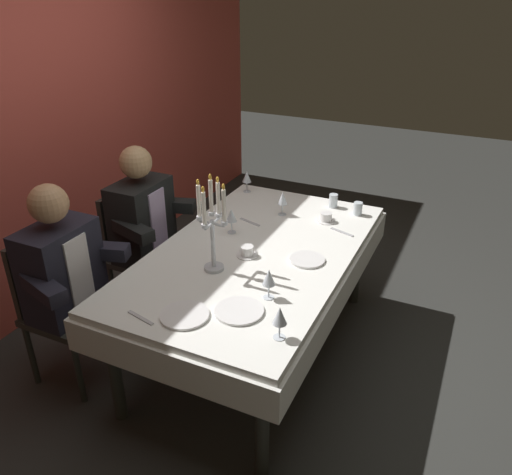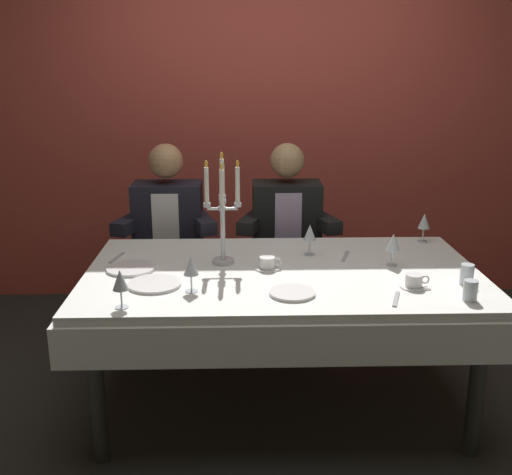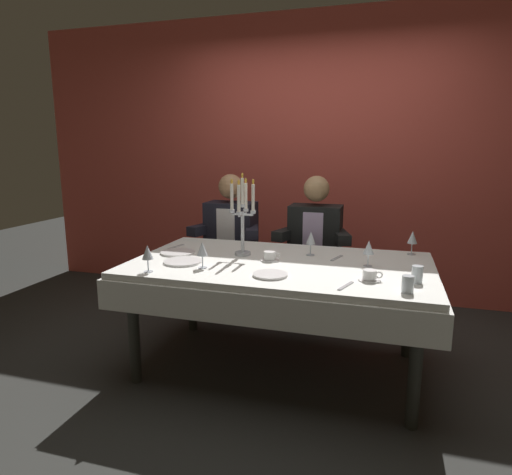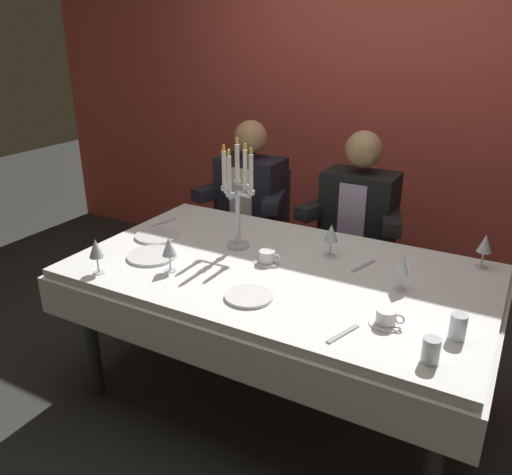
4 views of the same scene
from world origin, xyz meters
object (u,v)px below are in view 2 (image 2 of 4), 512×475
Objects in this scene: water_tumbler_0 at (470,290)px; seated_diner_0 at (169,225)px; dinner_plate_2 at (131,268)px; wine_glass_1 at (310,234)px; dining_table at (282,293)px; seated_diner_1 at (286,224)px; wine_glass_2 at (120,281)px; coffee_cup_0 at (268,264)px; wine_glass_3 at (393,243)px; candelabra at (222,212)px; wine_glass_4 at (424,222)px; coffee_cup_1 at (414,282)px; water_tumbler_1 at (467,274)px; wine_glass_0 at (191,267)px; dinner_plate_0 at (292,293)px; dinner_plate_1 at (155,284)px.

water_tumbler_0 is 0.07× the size of seated_diner_0.
dinner_plate_2 is 1.45× the size of wine_glass_1.
seated_diner_1 is (0.09, 0.89, 0.11)m from dining_table.
wine_glass_2 is 1.24× the size of coffee_cup_0.
seated_diner_0 and seated_diner_1 have the same top height.
wine_glass_3 is 1.24× the size of coffee_cup_0.
seated_diner_1 is (0.38, 0.77, -0.27)m from candelabra.
coffee_cup_1 is at bearing -109.37° from wine_glass_4.
dinner_plate_2 is at bearing 168.11° from coffee_cup_1.
wine_glass_3 is at bearing 1.32° from dinner_plate_2.
wine_glass_3 and wine_glass_4 have the same top height.
wine_glass_2 is at bearing -171.46° from water_tumbler_1.
water_tumbler_1 is at bearing -14.91° from coffee_cup_0.
dining_table is 0.90m from seated_diner_1.
dinner_plate_2 is at bearing 136.66° from wine_glass_0.
water_tumbler_0 is 1.92m from seated_diner_0.
wine_glass_1 is (0.89, 0.21, 0.11)m from dinner_plate_2.
seated_diner_0 is (0.04, 1.34, -0.12)m from wine_glass_2.
seated_diner_0 is (-0.67, 1.21, -0.01)m from dinner_plate_0.
candelabra reaches higher than dinner_plate_2.
water_tumbler_1 is 1.84m from seated_diner_0.
seated_diner_0 is at bearing 92.99° from dinner_plate_1.
dinner_plate_1 is at bearing 177.22° from coffee_cup_1.
wine_glass_2 is at bearing -143.22° from coffee_cup_0.
dining_table is 9.54× the size of dinner_plate_0.
coffee_cup_0 is at bearing 157.40° from coffee_cup_1.
water_tumbler_0 is 0.68× the size of coffee_cup_1.
dining_table is 0.97m from wine_glass_4.
wine_glass_4 is (1.51, 0.90, 0.00)m from wine_glass_2.
water_tumbler_0 is (1.18, -0.14, -0.07)m from wine_glass_0.
dinner_plate_1 is 1.48× the size of wine_glass_2.
seated_diner_1 reaches higher than dinner_plate_2.
coffee_cup_1 is at bearing 140.27° from water_tumbler_0.
dinner_plate_1 is at bearing -56.82° from dinner_plate_2.
wine_glass_1 is (0.58, 0.51, 0.00)m from wine_glass_0.
water_tumbler_1 reaches higher than coffee_cup_0.
seated_diner_0 is (-0.65, 0.89, 0.11)m from dining_table.
coffee_cup_1 is at bearing -2.78° from dinner_plate_1.
coffee_cup_0 is (0.62, 0.46, -0.09)m from wine_glass_2.
wine_glass_2 is (-0.40, -0.56, -0.15)m from candelabra.
wine_glass_1 is 0.66m from seated_diner_1.
coffee_cup_0 and coffee_cup_1 have the same top height.
water_tumbler_0 is at bearing -26.50° from candelabra.
wine_glass_0 is (-0.42, -0.28, 0.23)m from dining_table.
seated_diner_1 is (-0.07, 0.65, -0.12)m from wine_glass_1.
wine_glass_3 reaches higher than dinner_plate_0.
water_tumbler_1 is at bearing -37.03° from seated_diner_0.
wine_glass_4 is at bearing 44.05° from dinner_plate_0.
dinner_plate_0 is at bearing -74.78° from coffee_cup_0.
wine_glass_1 is at bearing 145.29° from water_tumbler_1.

